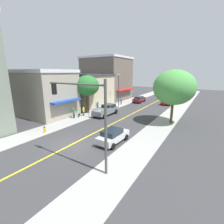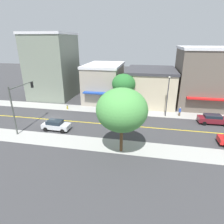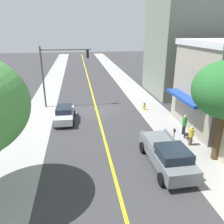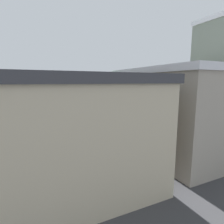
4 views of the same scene
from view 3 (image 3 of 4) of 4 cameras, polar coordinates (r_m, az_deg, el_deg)
ground_plane at (r=25.41m, az=-3.91°, el=0.38°), size 140.00×140.00×0.00m
sidewalk_left at (r=26.65m, az=9.73°, el=1.10°), size 3.38×126.00×0.01m
sidewalk_right at (r=25.70m, az=-18.06°, el=-0.37°), size 3.38×126.00×0.01m
road_centerline_stripe at (r=25.41m, az=-3.91°, el=0.38°), size 0.20×126.00×0.00m
corner_shop_building at (r=33.37m, az=19.33°, el=16.58°), size 10.47×9.33×14.16m
fire_hydrant at (r=25.71m, az=8.24°, el=1.41°), size 0.44×0.24×0.82m
parking_meter at (r=18.20m, az=15.53°, el=-5.57°), size 0.12×0.18×1.42m
traffic_light_mast at (r=26.38m, az=-13.82°, el=11.11°), size 5.64×0.32×6.97m
silver_sedan_right_curb at (r=22.60m, az=-12.01°, el=-0.50°), size 2.06×4.16×1.50m
grey_pickup_truck at (r=15.39m, az=13.83°, el=-10.48°), size 2.34×5.65×1.82m
pedestrian_green_shirt at (r=20.36m, az=17.92°, el=-3.01°), size 0.37×0.37×1.76m
pedestrian_yellow_shirt at (r=18.68m, az=19.48°, el=-5.64°), size 0.37×0.37×1.61m
small_dog at (r=19.68m, az=18.57°, el=-5.59°), size 0.42×0.82×0.61m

